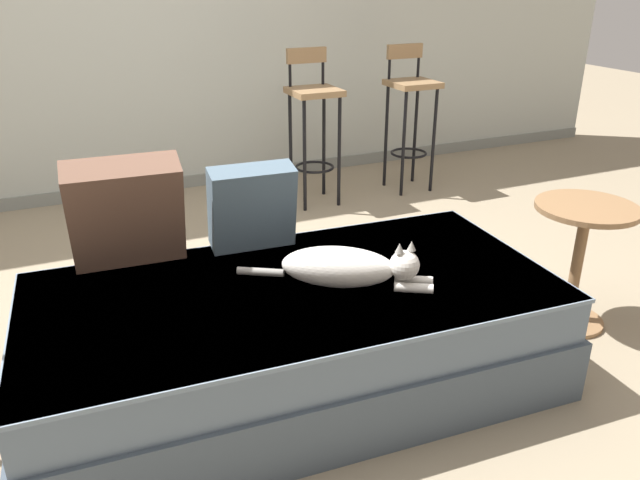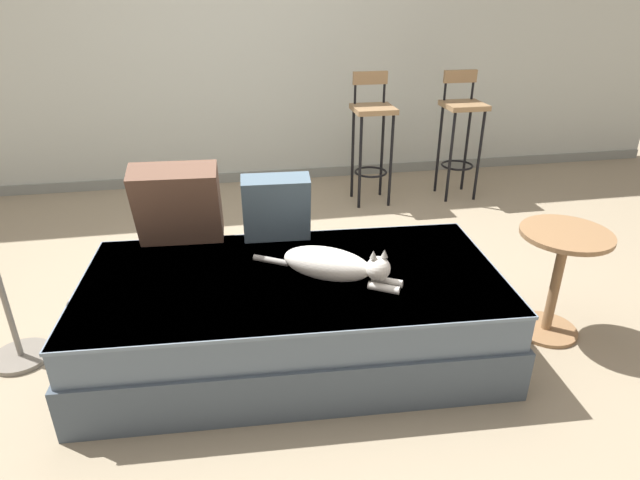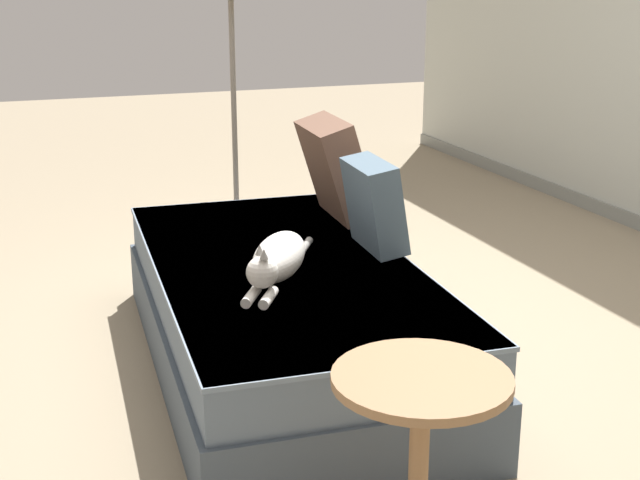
% 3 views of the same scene
% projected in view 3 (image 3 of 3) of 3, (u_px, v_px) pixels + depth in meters
% --- Properties ---
extents(ground_plane, '(16.00, 16.00, 0.00)m').
position_uv_depth(ground_plane, '(376.00, 352.00, 3.66)').
color(ground_plane, gray).
rests_on(ground_plane, ground).
extents(couch, '(2.04, 1.09, 0.44)m').
position_uv_depth(couch, '(283.00, 314.00, 3.47)').
color(couch, '#44505B').
rests_on(couch, ground).
extents(throw_pillow_corner, '(0.44, 0.29, 0.45)m').
position_uv_depth(throw_pillow_corner, '(336.00, 168.00, 3.94)').
color(throw_pillow_corner, brown).
rests_on(throw_pillow_corner, couch).
extents(throw_pillow_middle, '(0.36, 0.20, 0.36)m').
position_uv_depth(throw_pillow_middle, '(374.00, 205.00, 3.50)').
color(throw_pillow_middle, '#4C6070').
rests_on(throw_pillow_middle, couch).
extents(cat, '(0.65, 0.46, 0.19)m').
position_uv_depth(cat, '(277.00, 259.00, 3.20)').
color(cat, white).
rests_on(cat, couch).
extents(side_table, '(0.44, 0.44, 0.58)m').
position_uv_depth(side_table, '(419.00, 450.00, 2.19)').
color(side_table, olive).
rests_on(side_table, ground).
extents(floor_lamp, '(0.32, 0.32, 1.61)m').
position_uv_depth(floor_lamp, '(231.00, 0.00, 4.39)').
color(floor_lamp, slate).
rests_on(floor_lamp, ground).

